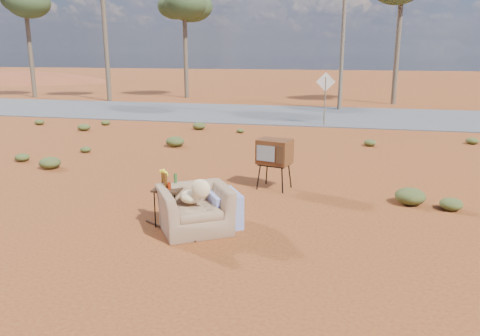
# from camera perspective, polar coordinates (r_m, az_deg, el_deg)

# --- Properties ---
(ground) EXTENTS (140.00, 140.00, 0.00)m
(ground) POSITION_cam_1_polar(r_m,az_deg,el_deg) (8.54, -4.36, -6.78)
(ground) COLOR brown
(ground) RESTS_ON ground
(highway) EXTENTS (140.00, 7.00, 0.04)m
(highway) POSITION_cam_1_polar(r_m,az_deg,el_deg) (22.94, 6.81, 6.47)
(highway) COLOR #565659
(highway) RESTS_ON ground
(dirt_mound) EXTENTS (26.00, 18.00, 2.00)m
(dirt_mound) POSITION_cam_1_polar(r_m,az_deg,el_deg) (52.83, -25.33, 9.51)
(dirt_mound) COLOR #954724
(dirt_mound) RESTS_ON ground
(armchair) EXTENTS (1.54, 1.50, 1.04)m
(armchair) POSITION_cam_1_polar(r_m,az_deg,el_deg) (8.14, -4.84, -4.24)
(armchair) COLOR #8C6A4C
(armchair) RESTS_ON ground
(tv_unit) EXTENTS (0.82, 0.72, 1.13)m
(tv_unit) POSITION_cam_1_polar(r_m,az_deg,el_deg) (10.44, 4.24, 1.91)
(tv_unit) COLOR black
(tv_unit) RESTS_ON ground
(side_table) EXTENTS (0.49, 0.49, 0.97)m
(side_table) POSITION_cam_1_polar(r_m,az_deg,el_deg) (8.39, -8.83, -2.16)
(side_table) COLOR #382214
(side_table) RESTS_ON ground
(rusty_bar) EXTENTS (1.20, 0.75, 0.04)m
(rusty_bar) POSITION_cam_1_polar(r_m,az_deg,el_deg) (8.25, -8.58, -7.54)
(rusty_bar) COLOR #4A2513
(rusty_bar) RESTS_ON ground
(road_sign) EXTENTS (0.78, 0.06, 2.19)m
(road_sign) POSITION_cam_1_polar(r_m,az_deg,el_deg) (19.69, 10.37, 9.42)
(road_sign) COLOR brown
(road_sign) RESTS_ON ground
(eucalyptus_far_left) EXTENTS (3.20, 3.20, 7.10)m
(eucalyptus_far_left) POSITION_cam_1_polar(r_m,az_deg,el_deg) (34.46, -24.72, 17.74)
(eucalyptus_far_left) COLOR brown
(eucalyptus_far_left) RESTS_ON ground
(eucalyptus_near_left) EXTENTS (3.20, 3.20, 6.60)m
(eucalyptus_near_left) POSITION_cam_1_polar(r_m,az_deg,el_deg) (31.48, -6.79, 18.43)
(eucalyptus_near_left) COLOR brown
(eucalyptus_near_left) RESTS_ON ground
(utility_pole_center) EXTENTS (1.40, 0.20, 8.00)m
(utility_pole_center) POSITION_cam_1_polar(r_m,az_deg,el_deg) (25.14, 12.48, 16.34)
(utility_pole_center) COLOR brown
(utility_pole_center) RESTS_ON ground
(scrub_patch) EXTENTS (17.49, 8.07, 0.33)m
(scrub_patch) POSITION_cam_1_polar(r_m,az_deg,el_deg) (12.78, -2.08, 1.00)
(scrub_patch) COLOR #505525
(scrub_patch) RESTS_ON ground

